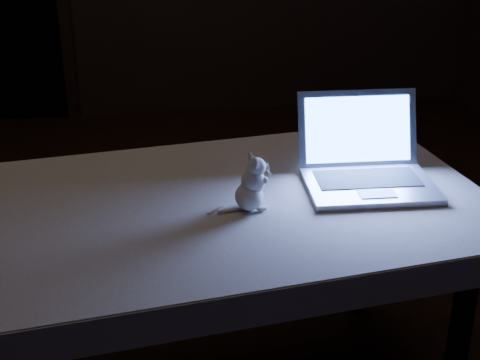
{
  "coord_description": "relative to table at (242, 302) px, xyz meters",
  "views": [
    {
      "loc": [
        -0.1,
        -2.35,
        1.65
      ],
      "look_at": [
        0.16,
        -0.52,
        0.8
      ],
      "focal_mm": 52.0,
      "sensor_mm": 36.0,
      "label": 1
    }
  ],
  "objects": [
    {
      "name": "plush_mouse",
      "position": [
        0.01,
        -0.07,
        0.45
      ],
      "size": [
        0.12,
        0.12,
        0.17
      ],
      "primitive_type": null,
      "rotation": [
        0.0,
        0.0,
        -0.03
      ],
      "color": "white",
      "rests_on": "tablecloth"
    },
    {
      "name": "tablecloth",
      "position": [
        0.07,
        -0.05,
        0.32
      ],
      "size": [
        1.52,
        1.08,
        0.1
      ],
      "primitive_type": null,
      "rotation": [
        0.0,
        0.0,
        -0.07
      ],
      "color": "beige",
      "rests_on": "table"
    },
    {
      "name": "laptop",
      "position": [
        0.4,
        0.01,
        0.5
      ],
      "size": [
        0.4,
        0.35,
        0.26
      ],
      "primitive_type": null,
      "rotation": [
        0.0,
        0.0,
        -0.04
      ],
      "color": "#AEAFB3",
      "rests_on": "tablecloth"
    },
    {
      "name": "floor",
      "position": [
        -0.17,
        0.5,
        -0.36
      ],
      "size": [
        5.0,
        5.0,
        0.0
      ],
      "primitive_type": "plane",
      "color": "black",
      "rests_on": "ground"
    },
    {
      "name": "table",
      "position": [
        0.0,
        0.0,
        0.0
      ],
      "size": [
        1.47,
        1.05,
        0.73
      ],
      "primitive_type": null,
      "rotation": [
        0.0,
        0.0,
        0.14
      ],
      "color": "black",
      "rests_on": "floor"
    }
  ]
}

